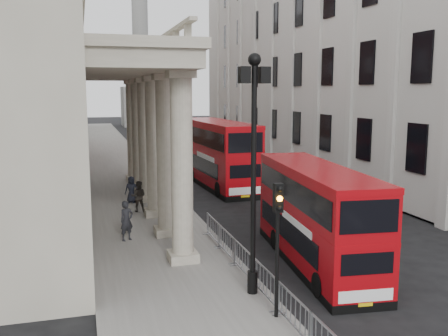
# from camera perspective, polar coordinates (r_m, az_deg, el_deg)

# --- Properties ---
(sidewalk_west) EXTENTS (6.00, 140.00, 0.12)m
(sidewalk_west) POSITION_cam_1_polar(r_m,az_deg,el_deg) (42.59, -11.45, -1.01)
(sidewalk_west) COLOR slate
(sidewalk_west) RESTS_ON ground
(sidewalk_east) EXTENTS (3.00, 140.00, 0.12)m
(sidewalk_east) POSITION_cam_1_polar(r_m,az_deg,el_deg) (46.81, 9.10, -0.06)
(sidewalk_east) COLOR slate
(sidewalk_east) RESTS_ON ground
(kerb) EXTENTS (0.20, 140.00, 0.14)m
(kerb) POSITION_cam_1_polar(r_m,az_deg,el_deg) (42.91, -7.53, -0.82)
(kerb) COLOR slate
(kerb) RESTS_ON ground
(brick_building) EXTENTS (9.00, 32.00, 22.00)m
(brick_building) POSITION_cam_1_polar(r_m,az_deg,el_deg) (60.14, -20.51, 11.90)
(brick_building) COLOR maroon
(brick_building) RESTS_ON ground
(west_building_far) EXTENTS (9.00, 30.00, 20.00)m
(west_building_far) POSITION_cam_1_polar(r_m,az_deg,el_deg) (92.00, -18.96, 10.10)
(west_building_far) COLOR gray
(west_building_far) RESTS_ON ground
(east_building) EXTENTS (8.00, 55.00, 25.00)m
(east_building) POSITION_cam_1_polar(r_m,az_deg,el_deg) (49.44, 11.17, 14.81)
(east_building) COLOR beige
(east_building) RESTS_ON ground
(monument_column) EXTENTS (8.00, 8.00, 54.20)m
(monument_column) POSITION_cam_1_polar(r_m,az_deg,el_deg) (104.94, -9.52, 13.51)
(monument_column) COLOR #60605E
(monument_column) RESTS_ON ground
(lamp_post_south) EXTENTS (1.05, 0.44, 8.32)m
(lamp_post_south) POSITION_cam_1_polar(r_m,az_deg,el_deg) (16.97, 3.40, 1.04)
(lamp_post_south) COLOR black
(lamp_post_south) RESTS_ON sidewalk_west
(lamp_post_mid) EXTENTS (1.05, 0.44, 8.32)m
(lamp_post_mid) POSITION_cam_1_polar(r_m,az_deg,el_deg) (32.43, -6.03, 4.72)
(lamp_post_mid) COLOR black
(lamp_post_mid) RESTS_ON sidewalk_west
(lamp_post_north) EXTENTS (1.05, 0.44, 8.32)m
(lamp_post_north) POSITION_cam_1_polar(r_m,az_deg,el_deg) (48.24, -9.36, 5.99)
(lamp_post_north) COLOR black
(lamp_post_north) RESTS_ON sidewalk_west
(traffic_light) EXTENTS (0.28, 0.33, 4.30)m
(traffic_light) POSITION_cam_1_polar(r_m,az_deg,el_deg) (15.52, 6.18, -6.54)
(traffic_light) COLOR black
(traffic_light) RESTS_ON sidewalk_west
(crowd_barriers) EXTENTS (0.50, 18.75, 1.10)m
(crowd_barriers) POSITION_cam_1_polar(r_m,az_deg,el_deg) (16.59, 6.21, -14.43)
(crowd_barriers) COLOR gray
(crowd_barriers) RESTS_ON sidewalk_west
(bus_near) EXTENTS (3.27, 9.75, 4.13)m
(bus_near) POSITION_cam_1_polar(r_m,az_deg,el_deg) (21.06, 10.42, -5.19)
(bus_near) COLOR #9A070D
(bus_near) RESTS_ON ground
(bus_far) EXTENTS (3.29, 11.55, 4.94)m
(bus_far) POSITION_cam_1_polar(r_m,az_deg,el_deg) (37.74, -0.64, 1.79)
(bus_far) COLOR #96060D
(bus_far) RESTS_ON ground
(pedestrian_a) EXTENTS (0.84, 0.74, 1.92)m
(pedestrian_a) POSITION_cam_1_polar(r_m,az_deg,el_deg) (24.31, -11.07, -5.93)
(pedestrian_a) COLOR black
(pedestrian_a) RESTS_ON sidewalk_west
(pedestrian_b) EXTENTS (1.04, 0.90, 1.84)m
(pedestrian_b) POSITION_cam_1_polar(r_m,az_deg,el_deg) (29.89, -9.75, -3.21)
(pedestrian_b) COLOR #282420
(pedestrian_b) RESTS_ON sidewalk_west
(pedestrian_c) EXTENTS (0.97, 0.81, 1.70)m
(pedestrian_c) POSITION_cam_1_polar(r_m,az_deg,el_deg) (32.36, -10.53, -2.44)
(pedestrian_c) COLOR black
(pedestrian_c) RESTS_ON sidewalk_west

